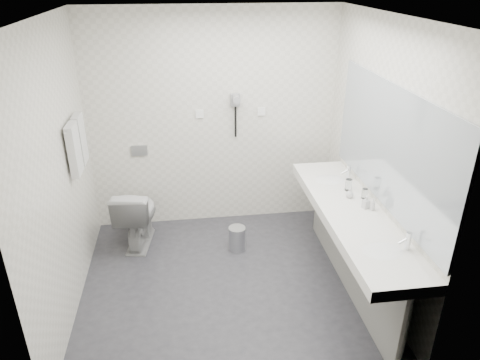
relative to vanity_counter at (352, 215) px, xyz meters
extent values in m
plane|color=#2F2E34|center=(-1.12, 0.20, -0.80)|extent=(2.80, 2.80, 0.00)
plane|color=white|center=(-1.12, 0.20, 1.70)|extent=(2.80, 2.80, 0.00)
plane|color=silver|center=(-1.12, 1.50, 0.45)|extent=(2.80, 0.00, 2.80)
plane|color=silver|center=(-1.12, -1.10, 0.45)|extent=(2.80, 0.00, 2.80)
plane|color=silver|center=(-2.52, 0.20, 0.45)|extent=(0.00, 2.60, 2.60)
plane|color=silver|center=(0.27, 0.20, 0.45)|extent=(0.00, 2.60, 2.60)
cube|color=white|center=(0.00, 0.00, 0.00)|extent=(0.55, 2.20, 0.10)
cube|color=gray|center=(0.02, 0.00, -0.42)|extent=(0.03, 2.15, 0.75)
cylinder|color=silver|center=(0.05, -1.04, -0.42)|extent=(0.06, 0.06, 0.75)
cylinder|color=silver|center=(0.05, 1.04, -0.42)|extent=(0.06, 0.06, 0.75)
cube|color=#B2BCC6|center=(0.26, 0.00, 0.65)|extent=(0.02, 2.20, 1.05)
ellipsoid|color=white|center=(0.00, -0.65, 0.04)|extent=(0.40, 0.31, 0.05)
ellipsoid|color=white|center=(0.00, 0.65, 0.04)|extent=(0.40, 0.31, 0.05)
cylinder|color=silver|center=(0.19, -0.65, 0.12)|extent=(0.04, 0.04, 0.15)
cylinder|color=silver|center=(0.19, 0.65, 0.12)|extent=(0.04, 0.04, 0.15)
imported|color=beige|center=(0.13, 0.03, 0.11)|extent=(0.07, 0.07, 0.12)
imported|color=beige|center=(0.06, 0.24, 0.10)|extent=(0.08, 0.08, 0.09)
imported|color=beige|center=(0.18, -0.02, 0.11)|extent=(0.05, 0.05, 0.12)
cylinder|color=silver|center=(0.19, 0.21, 0.10)|extent=(0.06, 0.06, 0.10)
cylinder|color=silver|center=(0.10, 0.39, 0.11)|extent=(0.08, 0.08, 0.12)
imported|color=white|center=(-2.03, 1.06, -0.45)|extent=(0.50, 0.75, 0.71)
cube|color=#B2B5BA|center=(-1.98, 1.49, 0.15)|extent=(0.18, 0.02, 0.12)
cylinder|color=#B2B5BA|center=(-0.95, 0.77, -0.67)|extent=(0.19, 0.19, 0.26)
cylinder|color=#B2B5BA|center=(-0.95, 0.77, -0.53)|extent=(0.19, 0.19, 0.02)
cylinder|color=silver|center=(-2.47, 0.75, 0.75)|extent=(0.02, 0.62, 0.02)
cube|color=silver|center=(-2.46, 0.61, 0.53)|extent=(0.07, 0.24, 0.48)
cube|color=silver|center=(-2.46, 0.89, 0.53)|extent=(0.07, 0.24, 0.48)
cube|color=gray|center=(-0.88, 1.47, 0.70)|extent=(0.10, 0.04, 0.14)
cylinder|color=gray|center=(-0.88, 1.40, 0.73)|extent=(0.08, 0.14, 0.08)
cylinder|color=black|center=(-0.88, 1.46, 0.45)|extent=(0.02, 0.02, 0.35)
cube|color=white|center=(-1.27, 1.49, 0.55)|extent=(0.09, 0.02, 0.09)
cube|color=white|center=(-0.57, 1.49, 0.55)|extent=(0.09, 0.02, 0.09)
camera|label=1|loc=(-1.48, -3.35, 2.03)|focal=33.45mm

